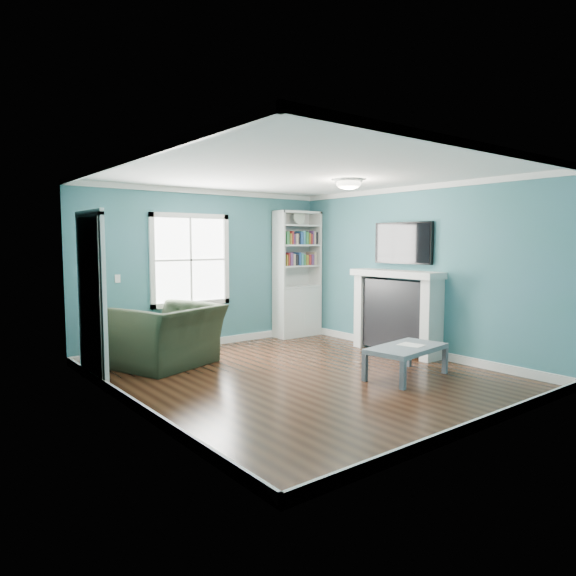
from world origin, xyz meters
TOP-DOWN VIEW (x-y plane):
  - floor at (0.00, 0.00)m, footprint 5.00×5.00m
  - room_walls at (0.00, 0.00)m, footprint 5.00×5.00m
  - trim at (0.00, 0.00)m, footprint 4.50×5.00m
  - window at (-0.30, 2.49)m, footprint 1.40×0.06m
  - bookshelf at (1.77, 2.30)m, footprint 0.90×0.35m
  - fireplace at (2.08, 0.20)m, footprint 0.44×1.58m
  - tv at (2.20, 0.20)m, footprint 0.06×1.10m
  - door at (-2.22, 1.40)m, footprint 0.12×0.98m
  - ceiling_fixture at (0.90, 0.10)m, footprint 0.38×0.38m
  - light_switch at (-1.50, 2.48)m, footprint 0.08×0.01m
  - recliner at (-1.13, 1.60)m, footprint 1.53×1.26m
  - coffee_table at (1.04, -0.84)m, footprint 1.19×0.76m
  - paper_sheet at (1.14, -0.84)m, footprint 0.30×0.35m

SIDE VIEW (x-z plane):
  - floor at x=0.00m, z-range 0.00..0.00m
  - coffee_table at x=1.04m, z-range 0.15..0.55m
  - paper_sheet at x=1.14m, z-range 0.40..0.41m
  - recliner at x=-1.13m, z-range 0.00..1.15m
  - fireplace at x=2.08m, z-range -0.01..1.29m
  - bookshelf at x=1.77m, z-range -0.23..2.08m
  - door at x=-2.22m, z-range -0.01..2.16m
  - light_switch at x=-1.50m, z-range 1.14..1.26m
  - trim at x=0.00m, z-range -0.06..2.54m
  - window at x=-0.30m, z-range 0.70..2.20m
  - room_walls at x=0.00m, z-range -0.92..4.08m
  - tv at x=2.20m, z-range 1.40..2.05m
  - ceiling_fixture at x=0.90m, z-range 2.47..2.63m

